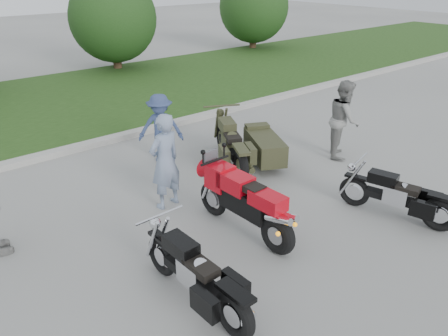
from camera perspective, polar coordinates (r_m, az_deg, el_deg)
ground at (r=7.46m, az=7.03°, el=-9.71°), size 80.00×80.00×0.00m
curb at (r=11.84m, az=-14.31°, el=3.73°), size 60.00×0.30×0.15m
grass_strip at (r=15.54m, az=-21.20°, el=7.85°), size 60.00×8.00×0.14m
tree_mid_right at (r=19.69m, az=-14.31°, el=18.42°), size 3.60×3.60×4.00m
tree_far_right at (r=24.26m, az=3.91°, el=20.21°), size 3.60×3.60×4.00m
sportbike_red at (r=7.33m, az=2.82°, el=-4.37°), size 0.41×2.26×1.07m
cruiser_left at (r=5.99m, az=-3.25°, el=-14.22°), size 0.40×2.26×0.87m
cruiser_right at (r=8.47m, az=22.11°, el=-3.68°), size 0.74×2.09×0.82m
cruiser_sidecar at (r=9.95m, az=3.56°, el=2.76°), size 1.90×2.40×0.99m
person_stripe at (r=8.13m, az=-7.72°, el=0.84°), size 0.73×0.53×1.85m
person_grey at (r=10.72m, az=15.38°, el=6.18°), size 1.13×1.11×1.84m
person_denim at (r=10.22m, az=-8.28°, el=5.19°), size 1.18×1.10×1.60m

